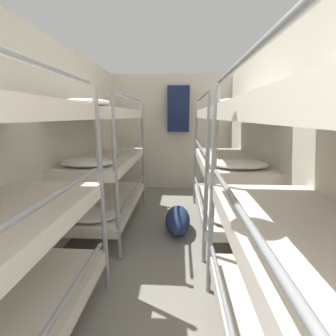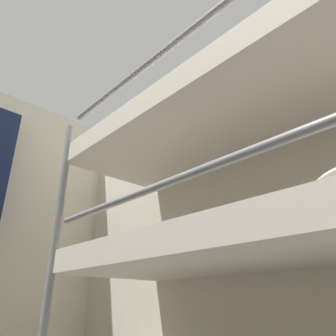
{
  "view_description": "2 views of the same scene",
  "coord_description": "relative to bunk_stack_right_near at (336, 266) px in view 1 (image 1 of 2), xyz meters",
  "views": [
    {
      "loc": [
        0.2,
        0.52,
        1.56
      ],
      "look_at": [
        0.03,
        3.5,
        0.87
      ],
      "focal_mm": 24.0,
      "sensor_mm": 36.0,
      "label": 1
    },
    {
      "loc": [
        -0.31,
        2.7,
        0.73
      ],
      "look_at": [
        0.73,
        3.82,
        1.38
      ],
      "focal_mm": 35.0,
      "sensor_mm": 36.0,
      "label": 2
    }
  ],
  "objects": [
    {
      "name": "hanging_coat",
      "position": [
        -0.69,
        3.86,
        0.74
      ],
      "size": [
        0.44,
        0.12,
        0.9
      ],
      "color": "#192347"
    },
    {
      "name": "bunk_stack_left_far",
      "position": [
        -1.67,
        2.14,
        0.0
      ],
      "size": [
        0.77,
        1.76,
        1.81
      ],
      "color": "gray",
      "rests_on": "ground_plane"
    },
    {
      "name": "wall_left",
      "position": [
        -2.08,
        1.31,
        0.23
      ],
      "size": [
        0.06,
        5.45,
        2.4
      ],
      "color": "beige",
      "rests_on": "ground_plane"
    },
    {
      "name": "bunk_stack_right_near",
      "position": [
        0.0,
        0.0,
        0.0
      ],
      "size": [
        0.77,
        1.76,
        1.81
      ],
      "color": "gray",
      "rests_on": "ground_plane"
    },
    {
      "name": "wall_right",
      "position": [
        0.41,
        1.31,
        0.23
      ],
      "size": [
        0.06,
        5.45,
        2.4
      ],
      "color": "beige",
      "rests_on": "ground_plane"
    },
    {
      "name": "duffel_bag",
      "position": [
        -0.66,
        2.02,
        -0.8
      ],
      "size": [
        0.34,
        0.63,
        0.34
      ],
      "color": "navy",
      "rests_on": "ground_plane"
    },
    {
      "name": "wall_back",
      "position": [
        -0.83,
        4.01,
        0.23
      ],
      "size": [
        2.55,
        0.06,
        2.4
      ],
      "color": "beige",
      "rests_on": "ground_plane"
    },
    {
      "name": "bunk_stack_right_far",
      "position": [
        0.0,
        2.14,
        0.0
      ],
      "size": [
        0.77,
        1.76,
        1.81
      ],
      "color": "gray",
      "rests_on": "ground_plane"
    }
  ]
}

